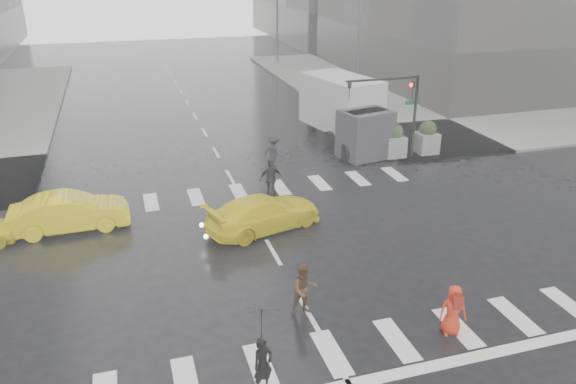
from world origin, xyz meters
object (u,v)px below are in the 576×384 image
object	(u,v)px
pedestrian_brown	(304,289)
pedestrian_orange	(453,310)
taxi_mid	(70,212)
traffic_signal_pole	(399,101)
box_truck	(347,111)

from	to	relation	value
pedestrian_brown	pedestrian_orange	bearing A→B (deg)	-31.71
pedestrian_brown	taxi_mid	bearing A→B (deg)	129.05
traffic_signal_pole	box_truck	distance (m)	3.73
pedestrian_brown	box_truck	xyz separation A→B (m)	(7.63, 15.20, 1.15)
pedestrian_brown	pedestrian_orange	distance (m)	4.35
traffic_signal_pole	taxi_mid	bearing A→B (deg)	-166.69
traffic_signal_pole	box_truck	world-z (taller)	traffic_signal_pole
taxi_mid	box_truck	world-z (taller)	box_truck
traffic_signal_pole	pedestrian_orange	size ratio (longest dim) A/B	2.87
traffic_signal_pole	pedestrian_orange	xyz separation A→B (m)	(-5.37, -14.17, -2.42)
pedestrian_brown	box_truck	world-z (taller)	box_truck
taxi_mid	pedestrian_brown	bearing A→B (deg)	-140.51
pedestrian_brown	taxi_mid	world-z (taller)	pedestrian_brown
pedestrian_brown	pedestrian_orange	xyz separation A→B (m)	(3.77, -2.16, -0.07)
pedestrian_orange	box_truck	xyz separation A→B (m)	(3.86, 17.36, 1.21)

